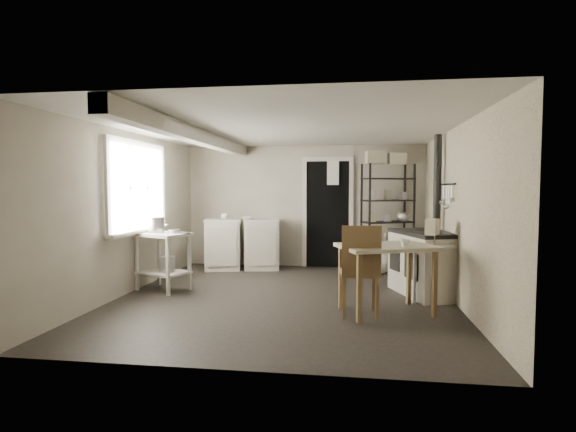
# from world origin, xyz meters

# --- Properties ---
(floor) EXTENTS (5.00, 5.00, 0.00)m
(floor) POSITION_xyz_m (0.00, 0.00, 0.00)
(floor) COLOR black
(floor) RESTS_ON ground
(ceiling) EXTENTS (5.00, 5.00, 0.00)m
(ceiling) POSITION_xyz_m (0.00, 0.00, 2.30)
(ceiling) COLOR beige
(ceiling) RESTS_ON wall_back
(wall_back) EXTENTS (4.50, 0.02, 2.30)m
(wall_back) POSITION_xyz_m (0.00, 2.50, 1.15)
(wall_back) COLOR #A9A190
(wall_back) RESTS_ON ground
(wall_front) EXTENTS (4.50, 0.02, 2.30)m
(wall_front) POSITION_xyz_m (0.00, -2.50, 1.15)
(wall_front) COLOR #A9A190
(wall_front) RESTS_ON ground
(wall_left) EXTENTS (0.02, 5.00, 2.30)m
(wall_left) POSITION_xyz_m (-2.25, 0.00, 1.15)
(wall_left) COLOR #A9A190
(wall_left) RESTS_ON ground
(wall_right) EXTENTS (0.02, 5.00, 2.30)m
(wall_right) POSITION_xyz_m (2.25, 0.00, 1.15)
(wall_right) COLOR #A9A190
(wall_right) RESTS_ON ground
(window) EXTENTS (0.12, 1.76, 1.28)m
(window) POSITION_xyz_m (-2.22, 0.20, 1.50)
(window) COLOR silver
(window) RESTS_ON wall_left
(doorway) EXTENTS (0.96, 0.10, 2.08)m
(doorway) POSITION_xyz_m (0.45, 2.47, 1.00)
(doorway) COLOR silver
(doorway) RESTS_ON ground
(ceiling_beam) EXTENTS (0.18, 5.00, 0.18)m
(ceiling_beam) POSITION_xyz_m (-1.20, 0.00, 2.20)
(ceiling_beam) COLOR silver
(ceiling_beam) RESTS_ON ceiling
(wallpaper_panel) EXTENTS (0.01, 5.00, 2.30)m
(wallpaper_panel) POSITION_xyz_m (2.24, 0.00, 1.15)
(wallpaper_panel) COLOR beige
(wallpaper_panel) RESTS_ON wall_right
(utensil_rail) EXTENTS (0.06, 1.20, 0.44)m
(utensil_rail) POSITION_xyz_m (2.19, 0.60, 1.55)
(utensil_rail) COLOR silver
(utensil_rail) RESTS_ON wall_right
(prep_table) EXTENTS (0.89, 0.78, 0.84)m
(prep_table) POSITION_xyz_m (-1.83, 0.19, 0.40)
(prep_table) COLOR silver
(prep_table) RESTS_ON ground
(stockpot) EXTENTS (0.31, 0.31, 0.27)m
(stockpot) POSITION_xyz_m (-1.95, 0.23, 0.94)
(stockpot) COLOR silver
(stockpot) RESTS_ON prep_table
(saucepan) EXTENTS (0.18, 0.18, 0.09)m
(saucepan) POSITION_xyz_m (-1.64, 0.16, 0.85)
(saucepan) COLOR silver
(saucepan) RESTS_ON prep_table
(bucket) EXTENTS (0.23, 0.23, 0.25)m
(bucket) POSITION_xyz_m (-1.75, 0.14, 0.39)
(bucket) COLOR silver
(bucket) RESTS_ON prep_table
(base_cabinets) EXTENTS (1.51, 0.90, 0.93)m
(base_cabinets) POSITION_xyz_m (-1.10, 2.05, 0.46)
(base_cabinets) COLOR beige
(base_cabinets) RESTS_ON ground
(mixing_bowl) EXTENTS (0.26, 0.26, 0.06)m
(mixing_bowl) POSITION_xyz_m (-1.00, 1.98, 0.95)
(mixing_bowl) COLOR silver
(mixing_bowl) RESTS_ON base_cabinets
(counter_cup) EXTENTS (0.17, 0.17, 0.10)m
(counter_cup) POSITION_xyz_m (-1.41, 1.97, 0.97)
(counter_cup) COLOR silver
(counter_cup) RESTS_ON base_cabinets
(shelf_rack) EXTENTS (0.98, 0.70, 1.92)m
(shelf_rack) POSITION_xyz_m (1.54, 2.13, 0.95)
(shelf_rack) COLOR black
(shelf_rack) RESTS_ON ground
(shelf_jar) EXTENTS (0.10, 0.10, 0.19)m
(shelf_jar) POSITION_xyz_m (1.26, 2.17, 1.37)
(shelf_jar) COLOR silver
(shelf_jar) RESTS_ON shelf_rack
(storage_box_a) EXTENTS (0.37, 0.34, 0.23)m
(storage_box_a) POSITION_xyz_m (1.31, 2.15, 2.01)
(storage_box_a) COLOR beige
(storage_box_a) RESTS_ON shelf_rack
(storage_box_b) EXTENTS (0.32, 0.30, 0.19)m
(storage_box_b) POSITION_xyz_m (1.69, 2.19, 1.99)
(storage_box_b) COLOR beige
(storage_box_b) RESTS_ON shelf_rack
(stove) EXTENTS (0.97, 1.28, 0.89)m
(stove) POSITION_xyz_m (1.92, 0.42, 0.44)
(stove) COLOR beige
(stove) RESTS_ON ground
(stovepipe) EXTENTS (0.12, 0.12, 1.38)m
(stovepipe) POSITION_xyz_m (2.14, 0.81, 1.59)
(stovepipe) COLOR black
(stovepipe) RESTS_ON stove
(side_ledge) EXTENTS (0.51, 0.29, 0.77)m
(side_ledge) POSITION_xyz_m (1.95, -0.05, 0.43)
(side_ledge) COLOR silver
(side_ledge) RESTS_ON ground
(oats_box) EXTENTS (0.21, 0.25, 0.33)m
(oats_box) POSITION_xyz_m (1.92, -0.06, 1.01)
(oats_box) COLOR beige
(oats_box) RESTS_ON side_ledge
(work_table) EXTENTS (1.28, 1.09, 0.82)m
(work_table) POSITION_xyz_m (1.31, -0.58, 0.38)
(work_table) COLOR beige
(work_table) RESTS_ON ground
(table_cup) EXTENTS (0.12, 0.12, 0.09)m
(table_cup) POSITION_xyz_m (1.50, -0.72, 0.81)
(table_cup) COLOR silver
(table_cup) RESTS_ON work_table
(chair) EXTENTS (0.48, 0.50, 1.07)m
(chair) POSITION_xyz_m (0.99, -0.70, 0.48)
(chair) COLOR brown
(chair) RESTS_ON ground
(flour_sack) EXTENTS (0.50, 0.45, 0.50)m
(flour_sack) POSITION_xyz_m (1.41, 1.93, 0.24)
(flour_sack) COLOR white
(flour_sack) RESTS_ON ground
(floor_crock) EXTENTS (0.15, 0.15, 0.16)m
(floor_crock) POSITION_xyz_m (1.77, 0.13, 0.08)
(floor_crock) COLOR silver
(floor_crock) RESTS_ON ground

